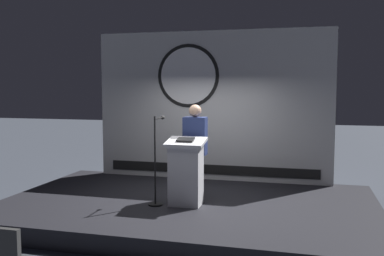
% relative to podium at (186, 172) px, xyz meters
% --- Properties ---
extents(ground_plane, '(40.00, 40.00, 0.00)m').
position_rel_podium_xyz_m(ground_plane, '(-0.03, 0.27, -0.86)').
color(ground_plane, '#383D47').
extents(stage_platform, '(6.40, 4.00, 0.30)m').
position_rel_podium_xyz_m(stage_platform, '(-0.03, 0.27, -0.71)').
color(stage_platform, black).
rests_on(stage_platform, ground).
extents(banner_display, '(5.02, 0.12, 3.14)m').
position_rel_podium_xyz_m(banner_display, '(-0.05, 2.12, 1.02)').
color(banner_display, silver).
rests_on(banner_display, stage_platform).
extents(podium, '(0.64, 0.50, 1.14)m').
position_rel_podium_xyz_m(podium, '(0.00, 0.00, 0.00)').
color(podium, silver).
rests_on(podium, stage_platform).
extents(speaker_person, '(0.40, 0.26, 1.67)m').
position_rel_podium_xyz_m(speaker_person, '(0.04, 0.48, 0.29)').
color(speaker_person, black).
rests_on(speaker_person, stage_platform).
extents(microphone_stand, '(0.24, 0.57, 1.49)m').
position_rel_podium_xyz_m(microphone_stand, '(-0.49, -0.09, -0.03)').
color(microphone_stand, black).
rests_on(microphone_stand, stage_platform).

